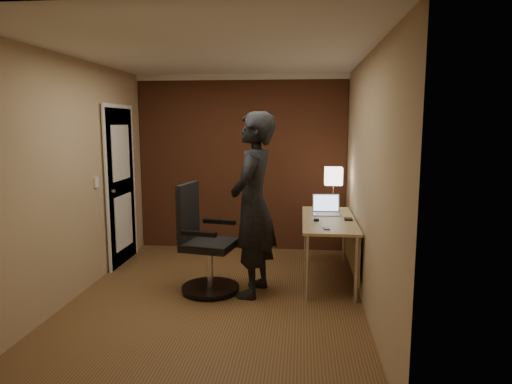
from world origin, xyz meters
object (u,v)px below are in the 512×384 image
laptop (326,208)px  person (253,205)px  desk_lamp (333,177)px  office_chair (203,246)px  wallet (348,219)px  desk (335,229)px  mouse (316,219)px  phone (326,228)px

laptop → person: person is taller
desk_lamp → office_chair: (-1.45, -1.14, -0.64)m
wallet → desk: bearing=156.3°
mouse → person: bearing=-148.4°
person → desk_lamp: bearing=152.7°
phone → office_chair: 1.33m
desk_lamp → phone: desk_lamp is taller
mouse → office_chair: size_ratio=0.09×
desk_lamp → wallet: bearing=-79.0°
desk_lamp → office_chair: bearing=-141.8°
wallet → person: 1.17m
mouse → phone: (0.09, -0.39, -0.01)m
mouse → wallet: mouse is taller
desk_lamp → person: (-0.91, -1.16, -0.18)m
desk → laptop: bearing=106.6°
laptop → mouse: size_ratio=3.43×
desk → mouse: (-0.22, -0.13, 0.14)m
desk_lamp → person: bearing=-128.2°
desk → phone: 0.56m
wallet → office_chair: bearing=-163.8°
desk_lamp → laptop: (-0.10, -0.33, -0.35)m
laptop → mouse: 0.44m
desk → office_chair: (-1.44, -0.52, -0.09)m
laptop → person: (-0.81, -0.82, 0.18)m
phone → person: (-0.77, -0.01, 0.24)m
laptop → mouse: bearing=-107.5°
desk_lamp → wallet: desk_lamp is taller
desk → person: size_ratio=0.77×
desk_lamp → wallet: (0.13, -0.68, -0.41)m
laptop → phone: (-0.04, -0.81, -0.06)m
wallet → person: bearing=-155.6°
phone → office_chair: (-1.31, 0.00, -0.22)m
desk → person: person is taller
laptop → office_chair: office_chair is taller
mouse → person: size_ratio=0.05×
desk → laptop: laptop is taller
desk → wallet: wallet is taller
mouse → phone: bearing=-75.8°
desk → phone: phone is taller
wallet → office_chair: size_ratio=0.09×
desk_lamp → mouse: (-0.23, -0.75, -0.40)m
office_chair → laptop: bearing=30.9°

